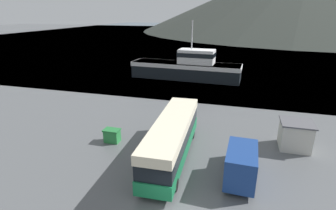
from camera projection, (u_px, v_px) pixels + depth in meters
name	position (u px, v px, depth m)	size (l,w,h in m)	color
water_surface	(239.00, 33.00, 142.79)	(240.00, 240.00, 0.00)	#3D5160
tour_bus	(172.00, 137.00, 21.15)	(3.00, 11.67, 3.37)	#146B3D
delivery_van	(241.00, 162.00, 18.67)	(2.19, 5.50, 2.63)	navy
fishing_boat	(187.00, 67.00, 46.68)	(19.60, 5.55, 10.08)	black
storage_bin	(112.00, 135.00, 24.28)	(1.49, 1.01, 1.25)	#287F3D
dock_kiosk	(295.00, 135.00, 22.99)	(2.73, 2.65, 2.51)	beige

